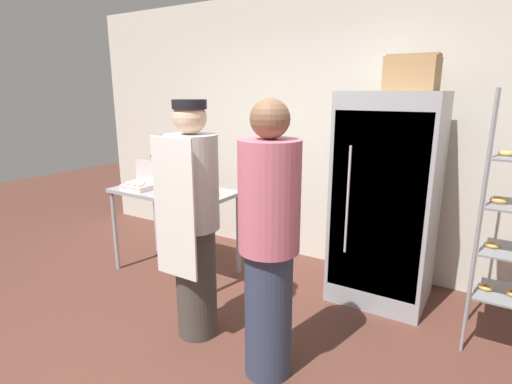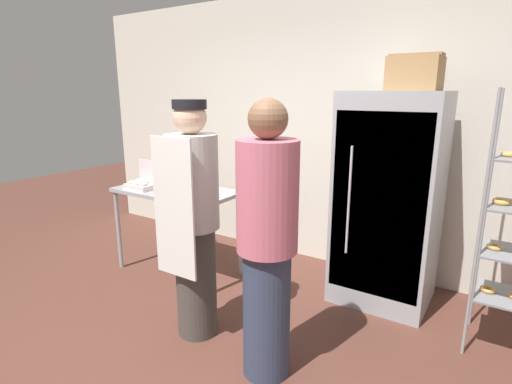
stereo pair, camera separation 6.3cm
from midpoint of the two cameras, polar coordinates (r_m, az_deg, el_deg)
The scene contains 9 objects.
ground_plane at distance 2.94m, azimuth -10.05°, elevation -23.91°, with size 14.00×14.00×0.00m, color brown.
back_wall at distance 4.25m, azimuth 9.61°, elevation 8.50°, with size 6.40×0.12×2.80m, color silver.
refrigerator at distance 3.58m, azimuth 17.58°, elevation -1.08°, with size 0.80×0.71×1.81m.
prep_counter at distance 4.04m, azimuth -12.05°, elevation -1.04°, with size 1.22×0.65×0.86m.
donut_box at distance 4.13m, azimuth -16.82°, elevation 1.07°, with size 0.29×0.23×0.27m.
blender_pitcher at distance 4.38m, azimuth -14.49°, elevation 3.06°, with size 0.12×0.12×0.30m.
cardboard_storage_box at distance 3.49m, azimuth 20.94°, elevation 15.56°, with size 0.39×0.35×0.28m.
person_baker at distance 2.91m, azimuth -9.56°, elevation -3.90°, with size 0.37×0.39×1.75m.
person_customer at distance 2.46m, azimuth 1.12°, elevation -7.33°, with size 0.38×0.38×1.77m.
Camera 1 is at (1.57, -1.71, 1.80)m, focal length 28.00 mm.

